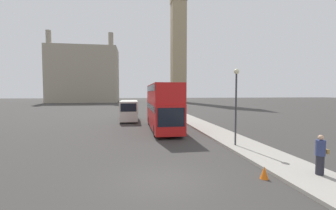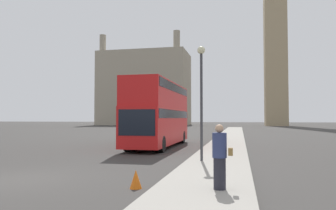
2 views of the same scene
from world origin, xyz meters
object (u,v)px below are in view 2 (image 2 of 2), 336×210
pedestrian (220,157)px  street_lamp (201,84)px  red_double_decker_bus (159,112)px  clock_tower (275,5)px  white_van (143,125)px

pedestrian → street_lamp: (-1.17, 5.83, 2.59)m
red_double_decker_bus → street_lamp: street_lamp is taller
clock_tower → pedestrian: clock_tower is taller
red_double_decker_bus → street_lamp: size_ratio=2.00×
red_double_decker_bus → white_van: (-3.51, 7.70, -1.11)m
street_lamp → white_van: bearing=115.5°
clock_tower → street_lamp: 80.02m
white_van → red_double_decker_bus: bearing=-65.5°
clock_tower → white_van: 68.31m
white_van → street_lamp: street_lamp is taller
white_van → pedestrian: size_ratio=3.53×
pedestrian → street_lamp: bearing=101.3°
white_van → clock_tower: bearing=72.5°
red_double_decker_bus → white_van: 8.53m
pedestrian → street_lamp: 6.49m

